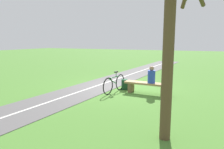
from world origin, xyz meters
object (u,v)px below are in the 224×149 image
at_px(person_seated, 151,76).
at_px(bicycle, 114,84).
at_px(backpack, 125,84).
at_px(bench, 147,86).
at_px(tree_by_path, 169,63).

xyz_separation_m(person_seated, bicycle, (1.55, 0.36, -0.41)).
bearing_deg(backpack, bench, 162.70).
bearing_deg(person_seated, bench, -0.00).
bearing_deg(tree_by_path, bench, -68.44).
bearing_deg(bicycle, person_seated, 110.17).
bearing_deg(bench, tree_by_path, 113.94).
relative_size(bench, tree_by_path, 0.50).
relative_size(person_seated, bicycle, 0.41).
height_order(person_seated, bicycle, person_seated).
height_order(bench, backpack, bench).
height_order(bench, person_seated, person_seated).
distance_m(person_seated, bicycle, 1.64).
bearing_deg(backpack, bicycle, 74.60).
bearing_deg(bicycle, tree_by_path, 46.59).
bearing_deg(person_seated, tree_by_path, 111.54).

